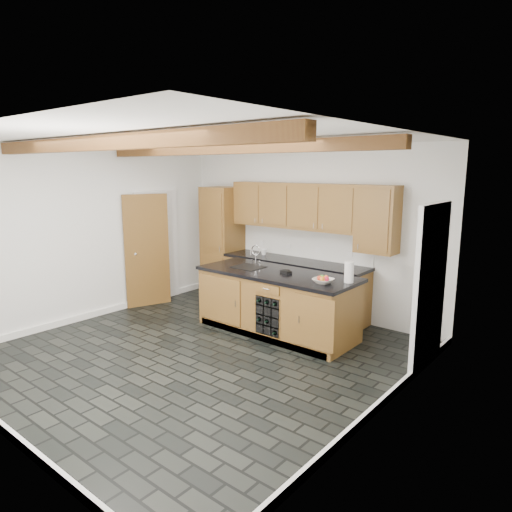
{
  "coord_description": "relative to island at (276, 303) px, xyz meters",
  "views": [
    {
      "loc": [
        4.24,
        -3.97,
        2.44
      ],
      "look_at": [
        0.31,
        0.8,
        1.25
      ],
      "focal_mm": 32.0,
      "sensor_mm": 36.0,
      "label": 1
    }
  ],
  "objects": [
    {
      "name": "ground",
      "position": [
        -0.31,
        -1.28,
        -0.47
      ],
      "size": [
        5.0,
        5.0,
        0.0
      ],
      "primitive_type": "plane",
      "color": "black",
      "rests_on": "ground"
    },
    {
      "name": "room_shell",
      "position": [
        -0.39,
        -0.75,
        1.06
      ],
      "size": [
        5.01,
        5.0,
        5.0
      ],
      "color": "white",
      "rests_on": "ground"
    },
    {
      "name": "back_cabinetry",
      "position": [
        -0.68,
        0.95,
        0.51
      ],
      "size": [
        3.65,
        0.62,
        2.2
      ],
      "color": "brown",
      "rests_on": "ground"
    },
    {
      "name": "island",
      "position": [
        0.0,
        0.0,
        0.0
      ],
      "size": [
        2.48,
        0.96,
        0.93
      ],
      "color": "brown",
      "rests_on": "ground"
    },
    {
      "name": "faucet",
      "position": [
        -0.56,
        0.05,
        0.5
      ],
      "size": [
        0.45,
        0.4,
        0.34
      ],
      "color": "black",
      "rests_on": "island"
    },
    {
      "name": "kitchen_scale",
      "position": [
        0.14,
        0.04,
        0.49
      ],
      "size": [
        0.19,
        0.15,
        0.05
      ],
      "rotation": [
        0.0,
        0.0,
        -0.31
      ],
      "color": "black",
      "rests_on": "island"
    },
    {
      "name": "fruit_bowl",
      "position": [
        0.87,
        -0.13,
        0.5
      ],
      "size": [
        0.27,
        0.27,
        0.07
      ],
      "primitive_type": "imported",
      "rotation": [
        0.0,
        0.0,
        0.0
      ],
      "color": "beige",
      "rests_on": "island"
    },
    {
      "name": "fruit_cluster",
      "position": [
        0.87,
        -0.13,
        0.53
      ],
      "size": [
        0.16,
        0.17,
        0.07
      ],
      "color": "#B81836",
      "rests_on": "fruit_bowl"
    },
    {
      "name": "paper_towel",
      "position": [
        1.11,
        0.13,
        0.61
      ],
      "size": [
        0.13,
        0.13,
        0.29
      ],
      "primitive_type": "cylinder",
      "color": "white",
      "rests_on": "island"
    },
    {
      "name": "mug",
      "position": [
        -1.0,
        0.96,
        0.52
      ],
      "size": [
        0.13,
        0.13,
        0.1
      ],
      "primitive_type": "imported",
      "rotation": [
        0.0,
        0.0,
        0.21
      ],
      "color": "white",
      "rests_on": "back_cabinetry"
    }
  ]
}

